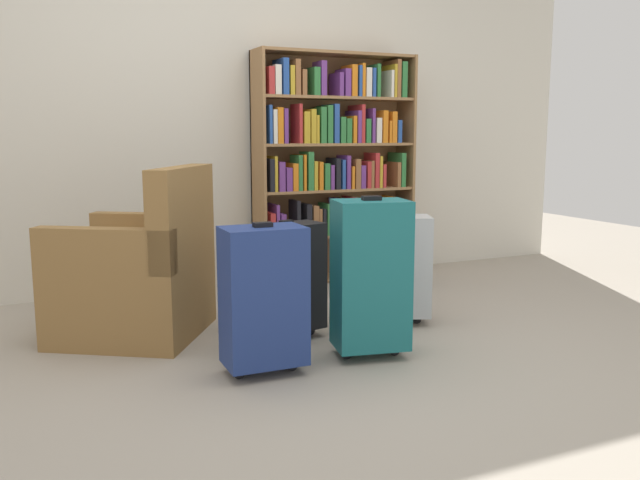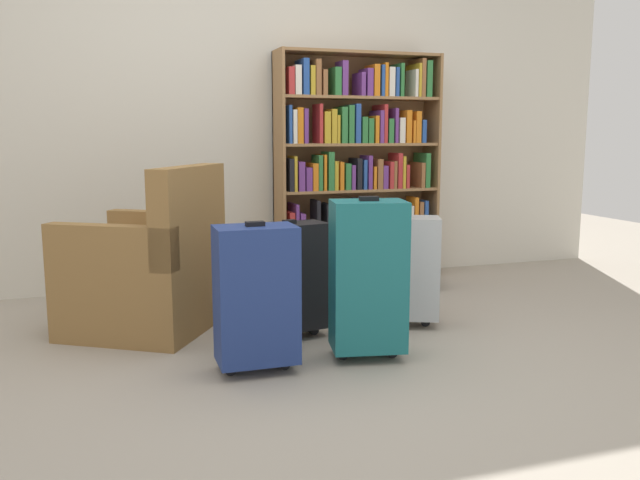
# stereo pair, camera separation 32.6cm
# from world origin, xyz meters

# --- Properties ---
(ground_plane) EXTENTS (10.47, 10.47, 0.00)m
(ground_plane) POSITION_xyz_m (0.00, 0.00, 0.00)
(ground_plane) COLOR #9E9384
(back_wall) EXTENTS (5.98, 0.10, 2.60)m
(back_wall) POSITION_xyz_m (0.00, 1.95, 1.30)
(back_wall) COLOR beige
(back_wall) RESTS_ON ground
(bookshelf) EXTENTS (1.19, 0.27, 1.63)m
(bookshelf) POSITION_xyz_m (0.86, 1.75, 0.89)
(bookshelf) COLOR olive
(bookshelf) RESTS_ON ground
(armchair) EXTENTS (0.97, 0.97, 0.90)m
(armchair) POSITION_xyz_m (-0.68, 0.92, 0.32)
(armchair) COLOR olive
(armchair) RESTS_ON ground
(mug) EXTENTS (0.12, 0.08, 0.10)m
(mug) POSITION_xyz_m (-0.21, 0.83, 0.05)
(mug) COLOR #1959A5
(mug) RESTS_ON ground
(storage_box) EXTENTS (0.49, 0.26, 0.23)m
(storage_box) POSITION_xyz_m (1.00, 1.32, 0.12)
(storage_box) COLOR black
(storage_box) RESTS_ON ground
(suitcase_silver) EXTENTS (0.49, 0.38, 0.63)m
(suitcase_silver) POSITION_xyz_m (0.64, 0.56, 0.33)
(suitcase_silver) COLOR #B7BABF
(suitcase_silver) RESTS_ON ground
(suitcase_teal) EXTENTS (0.39, 0.31, 0.78)m
(suitcase_teal) POSITION_xyz_m (0.26, 0.11, 0.40)
(suitcase_teal) COLOR #19666B
(suitcase_teal) RESTS_ON ground
(suitcase_navy_blue) EXTENTS (0.36, 0.23, 0.69)m
(suitcase_navy_blue) POSITION_xyz_m (-0.28, 0.09, 0.36)
(suitcase_navy_blue) COLOR navy
(suitcase_navy_blue) RESTS_ON ground
(suitcase_black) EXTENTS (0.42, 0.26, 0.63)m
(suitcase_black) POSITION_xyz_m (0.00, 0.53, 0.33)
(suitcase_black) COLOR black
(suitcase_black) RESTS_ON ground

